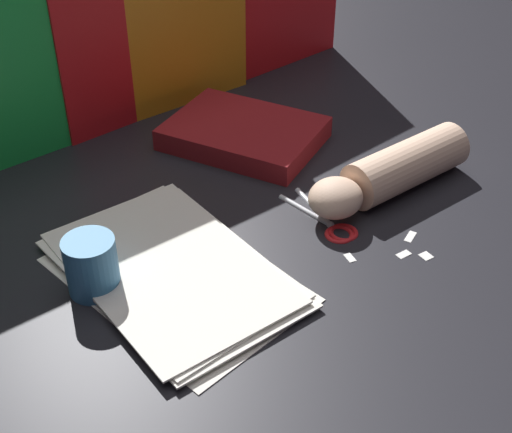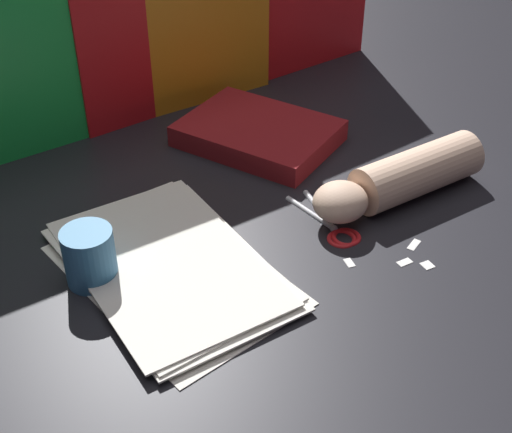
{
  "view_description": "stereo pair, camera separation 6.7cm",
  "coord_description": "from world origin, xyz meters",
  "px_view_note": "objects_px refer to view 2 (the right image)",
  "views": [
    {
      "loc": [
        -0.48,
        -0.65,
        0.64
      ],
      "look_at": [
        0.04,
        -0.04,
        0.06
      ],
      "focal_mm": 50.0,
      "sensor_mm": 36.0,
      "label": 1
    },
    {
      "loc": [
        -0.43,
        -0.69,
        0.64
      ],
      "look_at": [
        0.04,
        -0.04,
        0.06
      ],
      "focal_mm": 50.0,
      "sensor_mm": 36.0,
      "label": 2
    }
  ],
  "objects_px": {
    "paper_stack": "(171,268)",
    "hand_forearm": "(400,178)",
    "mug": "(90,257)",
    "scissors": "(333,225)",
    "book_closed": "(258,133)"
  },
  "relations": [
    {
      "from": "mug",
      "to": "book_closed",
      "type": "bearing_deg",
      "value": 23.12
    },
    {
      "from": "paper_stack",
      "to": "scissors",
      "type": "bearing_deg",
      "value": -11.79
    },
    {
      "from": "book_closed",
      "to": "scissors",
      "type": "distance_m",
      "value": 0.28
    },
    {
      "from": "book_closed",
      "to": "mug",
      "type": "bearing_deg",
      "value": -156.88
    },
    {
      "from": "scissors",
      "to": "hand_forearm",
      "type": "xyz_separation_m",
      "value": [
        0.13,
        -0.0,
        0.03
      ]
    },
    {
      "from": "book_closed",
      "to": "mug",
      "type": "distance_m",
      "value": 0.43
    },
    {
      "from": "hand_forearm",
      "to": "mug",
      "type": "bearing_deg",
      "value": 168.13
    },
    {
      "from": "mug",
      "to": "paper_stack",
      "type": "bearing_deg",
      "value": -26.96
    },
    {
      "from": "paper_stack",
      "to": "book_closed",
      "type": "xyz_separation_m",
      "value": [
        0.3,
        0.22,
        0.01
      ]
    },
    {
      "from": "mug",
      "to": "hand_forearm",
      "type": "bearing_deg",
      "value": -11.87
    },
    {
      "from": "scissors",
      "to": "paper_stack",
      "type": "bearing_deg",
      "value": 168.21
    },
    {
      "from": "paper_stack",
      "to": "scissors",
      "type": "relative_size",
      "value": 2.35
    },
    {
      "from": "paper_stack",
      "to": "mug",
      "type": "distance_m",
      "value": 0.11
    },
    {
      "from": "paper_stack",
      "to": "hand_forearm",
      "type": "bearing_deg",
      "value": -7.76
    },
    {
      "from": "paper_stack",
      "to": "hand_forearm",
      "type": "height_order",
      "value": "hand_forearm"
    }
  ]
}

